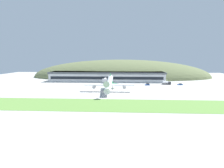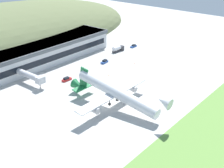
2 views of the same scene
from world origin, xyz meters
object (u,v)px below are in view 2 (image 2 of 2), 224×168
(jetway_0, at_px, (32,76))
(service_car_1, at_px, (67,79))
(terminal_building, at_px, (7,62))
(service_car_2, at_px, (134,46))
(fuel_truck, at_px, (118,49))
(traffic_cone_0, at_px, (109,75))
(traffic_cone_1, at_px, (135,63))
(service_car_0, at_px, (105,62))
(cargo_airplane, at_px, (115,93))

(jetway_0, relative_size, service_car_1, 3.53)
(terminal_building, xyz_separation_m, jetway_0, (-0.49, -18.02, -1.78))
(service_car_2, height_order, fuel_truck, fuel_truck)
(jetway_0, bearing_deg, traffic_cone_0, -33.14)
(service_car_1, height_order, service_car_2, service_car_1)
(terminal_building, bearing_deg, fuel_truck, -18.31)
(service_car_1, height_order, traffic_cone_1, service_car_1)
(jetway_0, bearing_deg, fuel_truck, -0.91)
(jetway_0, relative_size, traffic_cone_0, 28.02)
(terminal_building, relative_size, service_car_0, 26.36)
(fuel_truck, bearing_deg, service_car_1, -171.08)
(fuel_truck, relative_size, traffic_cone_0, 13.35)
(cargo_airplane, distance_m, service_car_0, 46.38)
(service_car_0, bearing_deg, traffic_cone_0, -132.10)
(cargo_airplane, height_order, traffic_cone_1, cargo_airplane)
(terminal_building, relative_size, fuel_truck, 15.41)
(service_car_1, relative_size, traffic_cone_0, 7.94)
(jetway_0, bearing_deg, traffic_cone_1, -21.93)
(service_car_1, relative_size, traffic_cone_1, 7.94)
(service_car_2, bearing_deg, fuel_truck, 169.98)
(traffic_cone_0, bearing_deg, service_car_2, 20.99)
(traffic_cone_0, bearing_deg, service_car_1, 146.87)
(cargo_airplane, distance_m, traffic_cone_0, 30.52)
(service_car_0, bearing_deg, traffic_cone_1, -55.99)
(service_car_0, relative_size, service_car_1, 0.98)
(cargo_airplane, relative_size, traffic_cone_1, 76.70)
(service_car_0, xyz_separation_m, fuel_truck, (18.28, 5.82, 0.86))
(cargo_airplane, height_order, service_car_2, cargo_airplane)
(terminal_building, distance_m, traffic_cone_0, 46.60)
(service_car_0, height_order, service_car_1, service_car_0)
(fuel_truck, relative_size, traffic_cone_1, 13.35)
(fuel_truck, bearing_deg, terminal_building, 161.69)
(traffic_cone_1, bearing_deg, service_car_1, 162.47)
(terminal_building, height_order, service_car_2, terminal_building)
(traffic_cone_1, bearing_deg, fuel_truck, 61.88)
(terminal_building, relative_size, traffic_cone_1, 205.79)
(jetway_0, xyz_separation_m, service_car_2, (69.55, -3.01, -3.41))
(jetway_0, xyz_separation_m, service_car_0, (39.45, -6.74, -3.32))
(terminal_building, xyz_separation_m, traffic_cone_0, (28.15, -36.72, -5.49))
(service_car_0, xyz_separation_m, traffic_cone_1, (8.47, -12.54, -0.39))
(service_car_0, xyz_separation_m, service_car_1, (-27.13, -1.30, -0.01))
(fuel_truck, bearing_deg, traffic_cone_1, -118.12)
(terminal_building, bearing_deg, traffic_cone_1, -38.19)
(jetway_0, bearing_deg, cargo_airplane, -79.82)
(fuel_truck, bearing_deg, jetway_0, 179.09)
(traffic_cone_1, bearing_deg, terminal_building, 141.81)
(terminal_building, relative_size, jetway_0, 7.34)
(jetway_0, distance_m, traffic_cone_0, 34.41)
(cargo_airplane, distance_m, service_car_2, 72.56)
(service_car_2, bearing_deg, jetway_0, 177.52)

